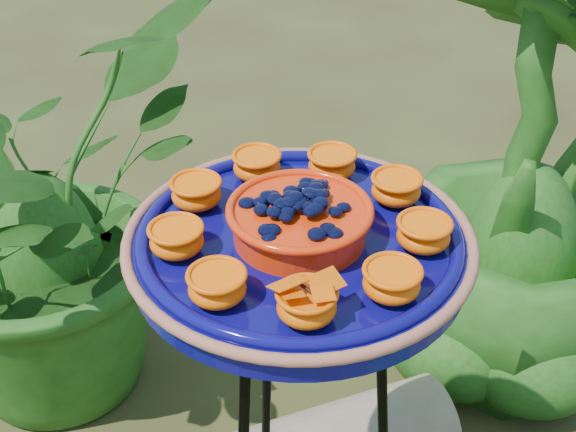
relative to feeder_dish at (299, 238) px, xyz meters
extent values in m
torus|color=black|center=(0.00, 0.00, -0.05)|extent=(0.33, 0.33, 0.02)
cylinder|color=black|center=(-0.05, 0.14, -0.50)|extent=(0.04, 0.09, 0.89)
cylinder|color=#090759|center=(0.00, 0.00, -0.02)|extent=(0.58, 0.58, 0.04)
torus|color=#915B41|center=(0.00, 0.00, 0.00)|extent=(0.48, 0.48, 0.02)
torus|color=#090759|center=(0.00, 0.00, 0.00)|extent=(0.44, 0.44, 0.02)
cylinder|color=red|center=(0.00, 0.00, 0.02)|extent=(0.23, 0.23, 0.04)
torus|color=red|center=(0.00, 0.00, 0.05)|extent=(0.20, 0.20, 0.01)
ellipsoid|color=black|center=(0.00, 0.00, 0.05)|extent=(0.16, 0.16, 0.03)
ellipsoid|color=#F85302|center=(0.14, 0.08, 0.02)|extent=(0.07, 0.07, 0.04)
cylinder|color=orange|center=(0.14, 0.08, 0.04)|extent=(0.07, 0.07, 0.01)
ellipsoid|color=#F85302|center=(0.06, 0.15, 0.02)|extent=(0.07, 0.07, 0.04)
cylinder|color=orange|center=(0.06, 0.15, 0.04)|extent=(0.07, 0.07, 0.01)
ellipsoid|color=#F85302|center=(-0.05, 0.16, 0.02)|extent=(0.07, 0.07, 0.04)
cylinder|color=orange|center=(-0.05, 0.16, 0.04)|extent=(0.07, 0.07, 0.01)
ellipsoid|color=#F85302|center=(-0.14, 0.09, 0.02)|extent=(0.07, 0.07, 0.04)
cylinder|color=orange|center=(-0.14, 0.09, 0.04)|extent=(0.07, 0.07, 0.01)
ellipsoid|color=#F85302|center=(-0.16, -0.02, 0.02)|extent=(0.07, 0.07, 0.04)
cylinder|color=orange|center=(-0.16, -0.02, 0.04)|extent=(0.07, 0.07, 0.01)
ellipsoid|color=#F85302|center=(-0.11, -0.12, 0.02)|extent=(0.07, 0.07, 0.04)
cylinder|color=orange|center=(-0.11, -0.12, 0.04)|extent=(0.07, 0.07, 0.01)
ellipsoid|color=#F85302|center=(-0.01, -0.16, 0.02)|extent=(0.07, 0.07, 0.04)
cylinder|color=orange|center=(-0.01, -0.16, 0.04)|extent=(0.07, 0.07, 0.01)
ellipsoid|color=#F85302|center=(0.10, -0.13, 0.02)|extent=(0.07, 0.07, 0.04)
cylinder|color=orange|center=(0.10, -0.13, 0.04)|extent=(0.07, 0.07, 0.01)
ellipsoid|color=#F85302|center=(0.16, -0.03, 0.02)|extent=(0.07, 0.07, 0.04)
cylinder|color=orange|center=(0.16, -0.03, 0.04)|extent=(0.07, 0.07, 0.01)
cylinder|color=black|center=(-0.01, -0.16, 0.05)|extent=(0.02, 0.03, 0.00)
cube|color=orange|center=(-0.03, -0.16, 0.05)|extent=(0.05, 0.05, 0.01)
cube|color=orange|center=(0.02, -0.16, 0.05)|extent=(0.05, 0.05, 0.01)
imported|color=#1E4412|center=(-0.57, 0.76, -0.44)|extent=(1.15, 1.19, 1.02)
imported|color=#1E4412|center=(0.62, 0.69, -0.37)|extent=(0.90, 0.90, 1.15)
camera|label=1|loc=(-0.08, -0.87, 0.64)|focal=50.00mm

